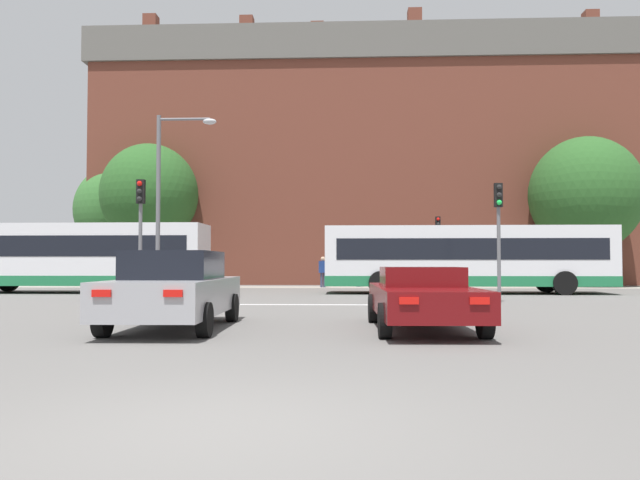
{
  "coord_description": "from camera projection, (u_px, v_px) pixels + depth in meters",
  "views": [
    {
      "loc": [
        1.02,
        -5.14,
        1.36
      ],
      "look_at": [
        -0.11,
        20.14,
        2.27
      ],
      "focal_mm": 35.0,
      "sensor_mm": 36.0,
      "label": 1
    }
  ],
  "objects": [
    {
      "name": "bus_crossing_lead",
      "position": [
        466.0,
        258.0,
        27.22
      ],
      "size": [
        12.31,
        2.66,
        2.92
      ],
      "rotation": [
        0.0,
        0.0,
        1.57
      ],
      "color": "silver",
      "rests_on": "ground_plane"
    },
    {
      "name": "tree_distant",
      "position": [
        586.0,
        195.0,
        35.04
      ],
      "size": [
        6.2,
        6.2,
        8.43
      ],
      "color": "#4C3823",
      "rests_on": "ground_plane"
    },
    {
      "name": "traffic_light_near_right",
      "position": [
        499.0,
        222.0,
        20.77
      ],
      "size": [
        0.26,
        0.31,
        4.01
      ],
      "color": "slate",
      "rests_on": "ground_plane"
    },
    {
      "name": "traffic_light_near_left",
      "position": [
        140.0,
        220.0,
        20.65
      ],
      "size": [
        0.26,
        0.31,
        4.11
      ],
      "color": "slate",
      "rests_on": "ground_plane"
    },
    {
      "name": "pedestrian_waiting",
      "position": [
        358.0,
        268.0,
        34.63
      ],
      "size": [
        0.41,
        0.45,
        1.77
      ],
      "rotation": [
        0.0,
        0.0,
        5.33
      ],
      "color": "#333851",
      "rests_on": "ground_plane"
    },
    {
      "name": "stop_line_strip",
      "position": [
        316.0,
        305.0,
        19.96
      ],
      "size": [
        9.15,
        0.3,
        0.01
      ],
      "primitive_type": "cube",
      "color": "silver",
      "rests_on": "ground_plane"
    },
    {
      "name": "street_lamp_junction",
      "position": [
        169.0,
        185.0,
        23.18
      ],
      "size": [
        2.25,
        0.36,
        6.85
      ],
      "color": "slate",
      "rests_on": "ground_plane"
    },
    {
      "name": "ground_plane",
      "position": [
        224.0,
        427.0,
        5.13
      ],
      "size": [
        400.0,
        400.0,
        0.0
      ],
      "primitive_type": "plane",
      "color": "#605E5B"
    },
    {
      "name": "tree_by_building",
      "position": [
        149.0,
        194.0,
        36.77
      ],
      "size": [
        5.68,
        5.68,
        8.36
      ],
      "color": "#4C3823",
      "rests_on": "ground_plane"
    },
    {
      "name": "tree_kerbside",
      "position": [
        118.0,
        210.0,
        39.9
      ],
      "size": [
        5.47,
        5.47,
        7.6
      ],
      "color": "#4C3823",
      "rests_on": "ground_plane"
    },
    {
      "name": "far_pavement",
      "position": [
        329.0,
        287.0,
        33.96
      ],
      "size": [
        70.17,
        2.5,
        0.01
      ],
      "primitive_type": "cube",
      "color": "gray",
      "rests_on": "ground_plane"
    },
    {
      "name": "car_roadster_right",
      "position": [
        422.0,
        297.0,
        12.61
      ],
      "size": [
        2.09,
        4.93,
        1.26
      ],
      "rotation": [
        0.0,
        0.0,
        0.03
      ],
      "color": "#600C0F",
      "rests_on": "ground_plane"
    },
    {
      "name": "car_saloon_left",
      "position": [
        175.0,
        290.0,
        12.77
      ],
      "size": [
        2.15,
        4.94,
        1.59
      ],
      "rotation": [
        0.0,
        0.0,
        0.02
      ],
      "color": "#9E9EA3",
      "rests_on": "ground_plane"
    },
    {
      "name": "bus_crossing_trailing",
      "position": [
        74.0,
        256.0,
        27.85
      ],
      "size": [
        11.81,
        2.69,
        3.06
      ],
      "rotation": [
        0.0,
        0.0,
        1.57
      ],
      "color": "silver",
      "rests_on": "ground_plane"
    },
    {
      "name": "brick_civic_building",
      "position": [
        367.0,
        165.0,
        42.69
      ],
      "size": [
        35.34,
        10.94,
        18.08
      ],
      "color": "brown",
      "rests_on": "ground_plane"
    },
    {
      "name": "pedestrian_walking_east",
      "position": [
        323.0,
        269.0,
        33.67
      ],
      "size": [
        0.46,
        0.38,
        1.67
      ],
      "rotation": [
        0.0,
        0.0,
        3.61
      ],
      "color": "#333851",
      "rests_on": "ground_plane"
    },
    {
      "name": "traffic_light_far_right",
      "position": [
        438.0,
        240.0,
        33.07
      ],
      "size": [
        0.26,
        0.31,
        3.8
      ],
      "color": "slate",
      "rests_on": "ground_plane"
    }
  ]
}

